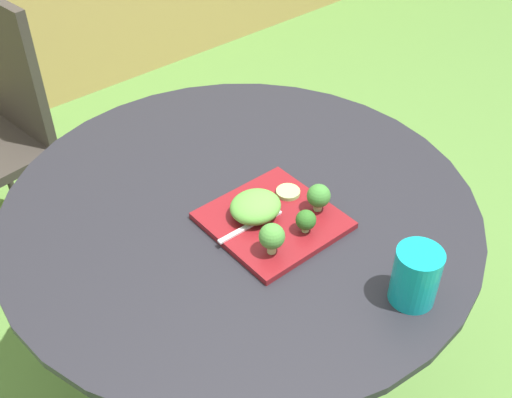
% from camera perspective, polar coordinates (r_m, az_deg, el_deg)
% --- Properties ---
extents(ground_plane, '(12.00, 12.00, 0.00)m').
position_cam_1_polar(ground_plane, '(1.90, -1.10, -17.19)').
color(ground_plane, '#4C7533').
extents(patio_table, '(1.03, 1.03, 0.72)m').
position_cam_1_polar(patio_table, '(1.50, -1.34, -6.89)').
color(patio_table, black).
rests_on(patio_table, ground_plane).
extents(salad_plate, '(0.25, 0.25, 0.01)m').
position_cam_1_polar(salad_plate, '(1.30, 1.54, -1.96)').
color(salad_plate, maroon).
rests_on(salad_plate, patio_table).
extents(drinking_glass, '(0.09, 0.09, 0.11)m').
position_cam_1_polar(drinking_glass, '(1.16, 14.27, -7.02)').
color(drinking_glass, '#0F8C93').
rests_on(drinking_glass, patio_table).
extents(fork, '(0.15, 0.02, 0.00)m').
position_cam_1_polar(fork, '(1.28, -0.05, -2.13)').
color(fork, silver).
rests_on(fork, salad_plate).
extents(lettuce_mound, '(0.11, 0.10, 0.05)m').
position_cam_1_polar(lettuce_mound, '(1.28, -0.05, -0.70)').
color(lettuce_mound, '#519338').
rests_on(lettuce_mound, salad_plate).
extents(broccoli_floret_0, '(0.05, 0.05, 0.06)m').
position_cam_1_polar(broccoli_floret_0, '(1.29, 5.72, 0.26)').
color(broccoli_floret_0, '#99B770').
rests_on(broccoli_floret_0, salad_plate).
extents(broccoli_floret_1, '(0.04, 0.04, 0.05)m').
position_cam_1_polar(broccoli_floret_1, '(1.25, 4.56, -1.94)').
color(broccoli_floret_1, '#99B770').
rests_on(broccoli_floret_1, salad_plate).
extents(broccoli_floret_2, '(0.05, 0.05, 0.07)m').
position_cam_1_polar(broccoli_floret_2, '(1.19, 1.45, -3.45)').
color(broccoli_floret_2, '#99B770').
rests_on(broccoli_floret_2, salad_plate).
extents(cucumber_slice_0, '(0.05, 0.05, 0.01)m').
position_cam_1_polar(cucumber_slice_0, '(1.35, 2.94, 0.63)').
color(cucumber_slice_0, '#8EB766').
rests_on(cucumber_slice_0, salad_plate).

